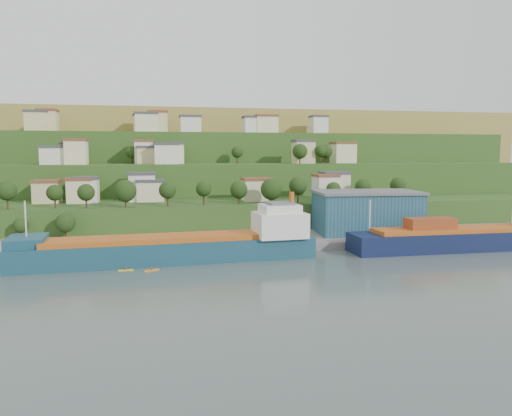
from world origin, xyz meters
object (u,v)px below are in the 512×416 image
object	(u,v)px
warehouse	(366,212)
kayak_orange	(152,269)
cargo_ship_near	(178,249)
cargo_ship_far	(474,239)
caravan	(13,249)

from	to	relation	value
warehouse	kayak_orange	size ratio (longest dim) A/B	9.60
cargo_ship_near	warehouse	bearing A→B (deg)	15.54
warehouse	kayak_orange	world-z (taller)	warehouse
cargo_ship_near	cargo_ship_far	distance (m)	80.20
caravan	kayak_orange	bearing A→B (deg)	-8.57
cargo_ship_far	warehouse	distance (m)	31.01
caravan	kayak_orange	xyz separation A→B (m)	(33.37, -18.88, -2.46)
cargo_ship_far	kayak_orange	size ratio (longest dim) A/B	19.26
cargo_ship_near	warehouse	world-z (taller)	cargo_ship_near
cargo_ship_far	warehouse	xyz separation A→B (m)	(-22.45, 20.64, 5.64)
warehouse	caravan	world-z (taller)	warehouse
warehouse	kayak_orange	bearing A→B (deg)	-150.90
cargo_ship_near	kayak_orange	bearing A→B (deg)	-129.85
cargo_ship_far	warehouse	world-z (taller)	cargo_ship_far
warehouse	caravan	xyz separation A→B (m)	(-97.55, -9.90, -5.72)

